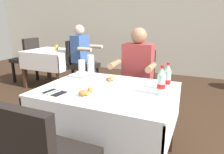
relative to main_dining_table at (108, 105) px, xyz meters
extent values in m
cube|color=silver|center=(-0.03, 3.73, 0.96)|extent=(11.00, 0.12, 3.08)
cube|color=white|center=(0.00, 0.00, 0.16)|extent=(1.19, 0.91, 0.02)
cube|color=white|center=(0.00, -0.45, -0.01)|extent=(1.19, 0.02, 0.32)
cube|color=white|center=(0.00, 0.45, -0.01)|extent=(1.19, 0.02, 0.32)
cube|color=white|center=(-0.59, 0.00, -0.01)|extent=(0.02, 0.91, 0.32)
cube|color=white|center=(0.59, 0.00, -0.01)|extent=(0.02, 0.91, 0.32)
cube|color=#472D1E|center=(-0.54, -0.40, -0.22)|extent=(0.07, 0.07, 0.73)
cube|color=#472D1E|center=(-0.54, 0.40, -0.22)|extent=(0.07, 0.07, 0.73)
cube|color=#472D1E|center=(0.54, 0.40, -0.22)|extent=(0.07, 0.07, 0.73)
cube|color=black|center=(0.00, 0.76, -0.09)|extent=(0.44, 0.44, 0.08)
cube|color=black|center=(0.00, 1.01, 0.17)|extent=(0.42, 0.06, 0.44)
cube|color=black|center=(-0.17, 0.59, -0.36)|extent=(0.04, 0.04, 0.45)
cube|color=black|center=(0.17, 0.59, -0.36)|extent=(0.04, 0.04, 0.45)
cube|color=black|center=(-0.17, 0.93, -0.36)|extent=(0.04, 0.04, 0.45)
cube|color=black|center=(0.17, 0.93, -0.36)|extent=(0.04, 0.04, 0.45)
cube|color=black|center=(0.00, -1.01, 0.17)|extent=(0.42, 0.06, 0.44)
cylinder|color=#282D42|center=(-0.04, 0.55, -0.36)|extent=(0.10, 0.10, 0.45)
cylinder|color=#282D42|center=(0.12, 0.55, -0.36)|extent=(0.10, 0.10, 0.45)
cube|color=#282D42|center=(0.04, 0.72, -0.07)|extent=(0.34, 0.36, 0.12)
cube|color=#9E3838|center=(0.04, 0.80, 0.24)|extent=(0.36, 0.20, 0.50)
sphere|color=#997051|center=(0.04, 0.80, 0.58)|extent=(0.19, 0.19, 0.19)
cylinder|color=#997051|center=(-0.17, 0.57, 0.26)|extent=(0.07, 0.26, 0.07)
cylinder|color=#997051|center=(0.26, 0.57, 0.26)|extent=(0.07, 0.26, 0.07)
cube|color=white|center=(-0.06, -0.25, 0.17)|extent=(0.24, 0.24, 0.01)
ellipsoid|color=#99602D|center=(-0.06, -0.22, 0.21)|extent=(0.06, 0.07, 0.06)
ellipsoid|color=gold|center=(-0.07, -0.24, 0.19)|extent=(0.08, 0.11, 0.03)
ellipsoid|color=#99602D|center=(-0.08, -0.28, 0.20)|extent=(0.10, 0.10, 0.05)
cube|color=white|center=(-0.04, 0.20, 0.17)|extent=(0.25, 0.25, 0.01)
ellipsoid|color=#99602D|center=(-0.05, 0.19, 0.19)|extent=(0.07, 0.09, 0.03)
ellipsoid|color=#C14C33|center=(-0.06, 0.19, 0.19)|extent=(0.10, 0.07, 0.03)
ellipsoid|color=gold|center=(-0.04, 0.19, 0.20)|extent=(0.09, 0.09, 0.05)
cylinder|color=white|center=(-0.35, 0.32, 0.17)|extent=(0.07, 0.07, 0.01)
cylinder|color=white|center=(-0.35, 0.32, 0.19)|extent=(0.02, 0.02, 0.03)
cylinder|color=white|center=(-0.35, 0.32, 0.30)|extent=(0.07, 0.07, 0.20)
cylinder|color=black|center=(-0.35, 0.32, 0.26)|extent=(0.07, 0.07, 0.12)
cylinder|color=white|center=(-0.38, 0.18, 0.17)|extent=(0.07, 0.07, 0.01)
cylinder|color=white|center=(-0.38, 0.18, 0.19)|extent=(0.02, 0.02, 0.03)
cylinder|color=white|center=(-0.38, 0.18, 0.28)|extent=(0.07, 0.07, 0.16)
cylinder|color=#C68928|center=(-0.38, 0.18, 0.25)|extent=(0.06, 0.06, 0.09)
cylinder|color=silver|center=(0.47, 0.02, 0.25)|extent=(0.06, 0.06, 0.18)
cylinder|color=red|center=(0.47, 0.02, 0.25)|extent=(0.07, 0.07, 0.04)
cone|color=silver|center=(0.47, 0.02, 0.37)|extent=(0.06, 0.06, 0.05)
cylinder|color=red|center=(0.47, 0.02, 0.41)|extent=(0.03, 0.03, 0.02)
cylinder|color=silver|center=(0.50, 0.16, 0.25)|extent=(0.06, 0.06, 0.18)
cylinder|color=red|center=(0.50, 0.16, 0.25)|extent=(0.06, 0.06, 0.04)
cone|color=silver|center=(0.50, 0.16, 0.37)|extent=(0.05, 0.05, 0.05)
cylinder|color=red|center=(0.50, 0.16, 0.40)|extent=(0.03, 0.03, 0.02)
cube|color=black|center=(-0.36, -0.29, 0.17)|extent=(0.19, 0.15, 0.01)
cube|color=silver|center=(-0.38, -0.29, 0.18)|extent=(0.04, 0.19, 0.01)
cube|color=silver|center=(-0.34, -0.30, 0.18)|extent=(0.04, 0.19, 0.01)
cube|color=white|center=(-2.06, 1.72, 0.16)|extent=(0.97, 0.84, 0.02)
cube|color=white|center=(-2.06, 1.31, -0.01)|extent=(0.97, 0.02, 0.32)
cube|color=white|center=(-2.06, 2.14, -0.01)|extent=(0.97, 0.02, 0.32)
cube|color=white|center=(-2.53, 1.72, -0.01)|extent=(0.02, 0.84, 0.32)
cube|color=white|center=(-1.58, 1.72, -0.01)|extent=(0.02, 0.84, 0.32)
cube|color=#472D1E|center=(-2.48, 1.36, -0.22)|extent=(0.07, 0.07, 0.73)
cube|color=#472D1E|center=(-1.64, 1.36, -0.22)|extent=(0.07, 0.07, 0.73)
cube|color=#472D1E|center=(-2.48, 2.08, -0.22)|extent=(0.07, 0.07, 0.73)
cube|color=#472D1E|center=(-1.64, 2.08, -0.22)|extent=(0.07, 0.07, 0.73)
cube|color=black|center=(-2.84, 1.72, -0.09)|extent=(0.44, 0.44, 0.08)
cube|color=black|center=(-2.59, 1.72, 0.17)|extent=(0.06, 0.42, 0.44)
cube|color=black|center=(-3.01, 1.89, -0.36)|extent=(0.04, 0.04, 0.45)
cube|color=black|center=(-3.01, 1.55, -0.36)|extent=(0.04, 0.04, 0.45)
cube|color=black|center=(-2.67, 1.89, -0.36)|extent=(0.04, 0.04, 0.45)
cube|color=black|center=(-2.67, 1.55, -0.36)|extent=(0.04, 0.04, 0.45)
cube|color=black|center=(-1.28, 1.72, -0.09)|extent=(0.44, 0.44, 0.08)
cube|color=black|center=(-1.53, 1.72, 0.17)|extent=(0.06, 0.42, 0.44)
cube|color=black|center=(-1.11, 1.55, -0.36)|extent=(0.04, 0.04, 0.45)
cube|color=black|center=(-1.11, 1.89, -0.36)|extent=(0.04, 0.04, 0.45)
cube|color=black|center=(-1.45, 1.55, -0.36)|extent=(0.04, 0.04, 0.45)
cube|color=black|center=(-1.45, 1.89, -0.36)|extent=(0.04, 0.04, 0.45)
cylinder|color=#282D42|center=(-1.13, 1.64, -0.36)|extent=(0.10, 0.10, 0.45)
cylinder|color=#282D42|center=(-1.13, 1.80, -0.36)|extent=(0.10, 0.10, 0.45)
cube|color=#282D42|center=(-1.30, 1.72, -0.07)|extent=(0.36, 0.34, 0.12)
cube|color=#385B9E|center=(-1.38, 1.72, 0.24)|extent=(0.20, 0.36, 0.50)
sphere|color=beige|center=(-1.38, 1.72, 0.58)|extent=(0.19, 0.19, 0.19)
cylinder|color=beige|center=(-1.15, 1.51, 0.26)|extent=(0.26, 0.07, 0.07)
cylinder|color=beige|center=(-1.15, 1.94, 0.26)|extent=(0.26, 0.07, 0.07)
cylinder|color=gold|center=(-1.96, 1.77, 0.22)|extent=(0.06, 0.06, 0.11)
camera|label=1|loc=(0.75, -1.60, 0.77)|focal=32.97mm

